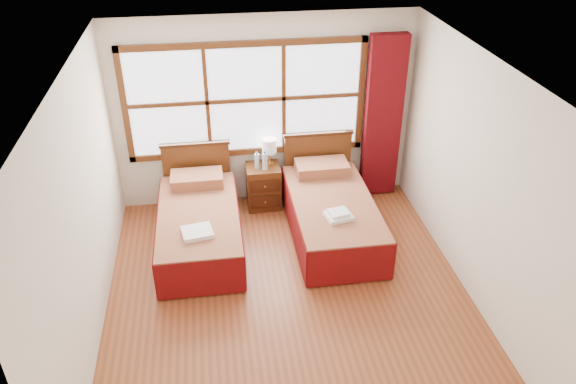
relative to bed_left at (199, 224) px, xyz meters
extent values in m
plane|color=brown|center=(0.96, -1.20, -0.30)|extent=(4.50, 4.50, 0.00)
plane|color=white|center=(0.96, -1.20, 2.30)|extent=(4.50, 4.50, 0.00)
plane|color=silver|center=(0.96, 1.05, 1.00)|extent=(4.00, 0.00, 4.00)
plane|color=silver|center=(-1.04, -1.20, 1.00)|extent=(0.00, 4.50, 4.50)
plane|color=silver|center=(2.96, -1.20, 1.00)|extent=(0.00, 4.50, 4.50)
cube|color=white|center=(0.71, 1.02, 1.20)|extent=(3.00, 0.02, 1.40)
cube|color=#532B12|center=(0.71, 1.00, 0.46)|extent=(3.16, 0.06, 0.08)
cube|color=#532B12|center=(0.71, 1.00, 1.94)|extent=(3.16, 0.06, 0.08)
cube|color=#532B12|center=(-0.83, 1.00, 1.20)|extent=(0.08, 0.06, 1.56)
cube|color=#532B12|center=(2.25, 1.00, 1.20)|extent=(0.08, 0.06, 1.56)
cube|color=#532B12|center=(0.21, 1.00, 1.20)|extent=(0.05, 0.05, 1.40)
cube|color=#532B12|center=(1.21, 1.00, 1.20)|extent=(0.05, 0.05, 1.40)
cube|color=#532B12|center=(0.71, 1.00, 1.20)|extent=(3.00, 0.05, 0.05)
cube|color=#5F090F|center=(2.56, 0.91, 0.87)|extent=(0.50, 0.16, 2.30)
cube|color=#391B0B|center=(0.00, -0.07, -0.15)|extent=(0.86, 1.73, 0.28)
cube|color=maroon|center=(0.00, -0.07, 0.10)|extent=(0.97, 1.91, 0.23)
cube|color=#6B0B0B|center=(-0.48, -0.07, -0.04)|extent=(0.03, 1.91, 0.48)
cube|color=#6B0B0B|center=(0.48, -0.07, -0.04)|extent=(0.03, 1.91, 0.48)
cube|color=#6B0B0B|center=(0.00, -1.02, -0.04)|extent=(0.97, 0.03, 0.48)
cube|color=maroon|center=(0.00, 0.63, 0.30)|extent=(0.68, 0.39, 0.15)
cube|color=#532B12|center=(0.00, 0.94, 0.17)|extent=(0.90, 0.06, 0.94)
cube|color=#391B0B|center=(0.00, 0.94, 0.65)|extent=(0.94, 0.08, 0.04)
cube|color=#391B0B|center=(1.68, -0.07, -0.15)|extent=(0.90, 1.79, 0.29)
cube|color=maroon|center=(1.68, -0.07, 0.12)|extent=(1.00, 1.98, 0.24)
cube|color=#6B0B0B|center=(1.18, -0.07, -0.03)|extent=(0.03, 1.98, 0.50)
cube|color=#6B0B0B|center=(2.18, -0.07, -0.03)|extent=(0.03, 1.98, 0.50)
cube|color=#6B0B0B|center=(1.68, -1.06, -0.03)|extent=(1.00, 0.03, 0.50)
cube|color=maroon|center=(1.68, 0.65, 0.32)|extent=(0.70, 0.41, 0.16)
cube|color=#532B12|center=(1.68, 0.94, 0.19)|extent=(0.93, 0.06, 0.97)
cube|color=#391B0B|center=(1.68, 0.94, 0.69)|extent=(0.97, 0.08, 0.04)
cube|color=#532B12|center=(0.89, 0.80, 0.01)|extent=(0.46, 0.41, 0.61)
cube|color=#391B0B|center=(0.89, 0.59, -0.11)|extent=(0.40, 0.02, 0.18)
cube|color=#391B0B|center=(0.89, 0.59, 0.13)|extent=(0.40, 0.02, 0.18)
sphere|color=olive|center=(0.89, 0.57, -0.11)|extent=(0.03, 0.03, 0.03)
sphere|color=olive|center=(0.89, 0.57, 0.13)|extent=(0.03, 0.03, 0.03)
cube|color=white|center=(-0.01, -0.53, 0.25)|extent=(0.38, 0.35, 0.05)
cube|color=white|center=(1.65, -0.46, 0.26)|extent=(0.35, 0.32, 0.05)
cube|color=white|center=(1.65, -0.46, 0.31)|extent=(0.26, 0.24, 0.04)
cylinder|color=#C48A3F|center=(0.99, 0.86, 0.33)|extent=(0.12, 0.12, 0.02)
cylinder|color=#C48A3F|center=(0.99, 0.86, 0.42)|extent=(0.03, 0.03, 0.16)
cylinder|color=silver|center=(0.99, 0.86, 0.60)|extent=(0.19, 0.19, 0.19)
cylinder|color=silver|center=(0.81, 0.78, 0.42)|extent=(0.06, 0.06, 0.21)
cylinder|color=blue|center=(0.81, 0.78, 0.54)|extent=(0.03, 0.03, 0.03)
cylinder|color=silver|center=(0.91, 0.73, 0.43)|extent=(0.07, 0.07, 0.24)
cylinder|color=blue|center=(0.91, 0.73, 0.57)|extent=(0.03, 0.03, 0.03)
camera|label=1|loc=(0.24, -5.88, 3.93)|focal=35.00mm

